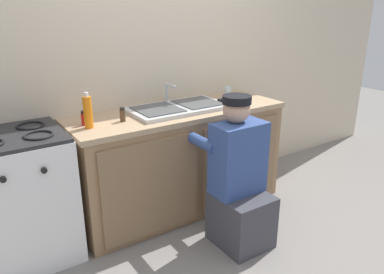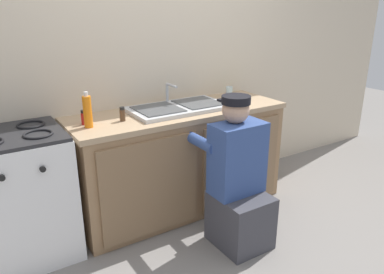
{
  "view_description": "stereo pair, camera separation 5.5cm",
  "coord_description": "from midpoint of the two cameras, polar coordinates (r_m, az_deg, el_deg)",
  "views": [
    {
      "loc": [
        -1.53,
        -2.2,
        1.68
      ],
      "look_at": [
        0.0,
        0.1,
        0.7
      ],
      "focal_mm": 35.0,
      "sensor_mm": 36.0,
      "label": 1
    },
    {
      "loc": [
        -1.49,
        -2.23,
        1.68
      ],
      "look_at": [
        0.0,
        0.1,
        0.7
      ],
      "focal_mm": 35.0,
      "sensor_mm": 36.0,
      "label": 2
    }
  ],
  "objects": [
    {
      "name": "stove_range",
      "position": [
        2.81,
        -24.07,
        -8.25
      ],
      "size": [
        0.64,
        0.62,
        0.92
      ],
      "color": "white",
      "rests_on": "ground_plane"
    },
    {
      "name": "ground_plane",
      "position": [
        3.16,
        1.51,
        -12.62
      ],
      "size": [
        12.0,
        12.0,
        0.0
      ],
      "primitive_type": "plane",
      "color": "gray"
    },
    {
      "name": "spice_bottle_pepper",
      "position": [
        2.77,
        -10.0,
        3.43
      ],
      "size": [
        0.04,
        0.04,
        0.1
      ],
      "color": "#513823",
      "rests_on": "countertop"
    },
    {
      "name": "water_glass",
      "position": [
        3.46,
        6.14,
        6.82
      ],
      "size": [
        0.06,
        0.06,
        0.1
      ],
      "color": "#ADC6CC",
      "rests_on": "countertop"
    },
    {
      "name": "counter_cabinet",
      "position": [
        3.19,
        -1.35,
        -3.87
      ],
      "size": [
        1.77,
        0.62,
        0.84
      ],
      "color": "#997551",
      "rests_on": "ground_plane"
    },
    {
      "name": "sink_double_basin",
      "position": [
        3.04,
        -1.53,
        4.54
      ],
      "size": [
        0.8,
        0.44,
        0.19
      ],
      "color": "silver",
      "rests_on": "countertop"
    },
    {
      "name": "soap_bottle_orange",
      "position": [
        2.66,
        -15.06,
        3.78
      ],
      "size": [
        0.06,
        0.06,
        0.25
      ],
      "color": "orange",
      "rests_on": "countertop"
    },
    {
      "name": "countertop",
      "position": [
        3.05,
        -1.51,
        3.81
      ],
      "size": [
        1.81,
        0.62,
        0.04
      ],
      "primitive_type": "cube",
      "color": "tan",
      "rests_on": "counter_cabinet"
    },
    {
      "name": "back_wall",
      "position": [
        3.27,
        -4.81,
        11.82
      ],
      "size": [
        6.0,
        0.1,
        2.5
      ],
      "primitive_type": "cube",
      "color": "beige",
      "rests_on": "ground_plane"
    },
    {
      "name": "spice_bottle_red",
      "position": [
        2.75,
        -15.6,
        2.88
      ],
      "size": [
        0.04,
        0.04,
        0.1
      ],
      "color": "red",
      "rests_on": "countertop"
    },
    {
      "name": "plumber_person",
      "position": [
        2.73,
        7.61,
        -7.29
      ],
      "size": [
        0.42,
        0.61,
        1.1
      ],
      "color": "#3F3F47",
      "rests_on": "ground_plane"
    },
    {
      "name": "cell_phone",
      "position": [
        3.53,
        8.26,
        6.22
      ],
      "size": [
        0.07,
        0.14,
        0.01
      ],
      "color": "black",
      "rests_on": "countertop"
    }
  ]
}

